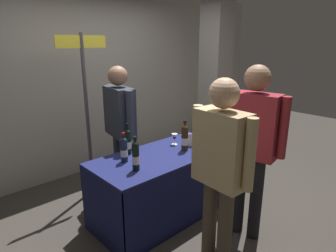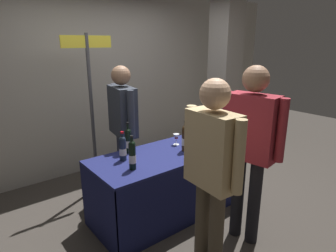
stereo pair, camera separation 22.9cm
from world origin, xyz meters
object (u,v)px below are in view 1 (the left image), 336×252
Objects in this scene: featured_wine_bottle at (185,137)px; tasting_table at (168,171)px; taster_foreground_right at (220,163)px; booth_signpost at (86,98)px; concrete_pillar at (215,72)px; display_bottle_0 at (124,149)px; wine_glass_near_vendor at (175,137)px; vendor_presenter at (120,121)px; flower_vase at (197,131)px.

tasting_table is at bearing 155.96° from featured_wine_bottle.
featured_wine_bottle is at bearing -26.27° from taster_foreground_right.
concrete_pillar is at bearing -5.65° from booth_signpost.
taster_foreground_right is (-2.12, -1.75, -0.43)m from concrete_pillar.
taster_foreground_right is at bearing -79.90° from display_bottle_0.
wine_glass_near_vendor is 1.21m from taster_foreground_right.
booth_signpost is (-0.09, 1.97, 0.24)m from taster_foreground_right.
wine_glass_near_vendor reaches higher than tasting_table.
vendor_presenter is (-1.99, -0.17, -0.43)m from concrete_pillar.
concrete_pillar is 2.19m from tasting_table.
featured_wine_bottle is 1.13× the size of display_bottle_0.
display_bottle_0 is 0.19× the size of vendor_presenter.
display_bottle_0 is 1.07m from taster_foreground_right.
concrete_pillar is at bearing 23.32° from wine_glass_near_vendor.
booth_signpost is at bearing 117.27° from featured_wine_bottle.
wine_glass_near_vendor is (-1.58, -0.68, -0.59)m from concrete_pillar.
featured_wine_bottle is (0.18, -0.08, 0.37)m from tasting_table.
taster_foreground_right is at bearing -130.40° from flower_vase.
concrete_pillar is 1.66× the size of tasting_table.
tasting_table is at bearing -12.82° from display_bottle_0.
booth_signpost is at bearing 124.77° from wine_glass_near_vendor.
concrete_pillar is 1.74× the size of vendor_presenter.
vendor_presenter is (-0.18, 0.65, 0.48)m from tasting_table.
wine_glass_near_vendor is at bearing -156.68° from concrete_pillar.
taster_foreground_right reaches higher than flower_vase.
booth_signpost is (-0.57, 1.11, 0.35)m from featured_wine_bottle.
concrete_pillar is 1.42× the size of booth_signpost.
taster_foreground_right reaches higher than featured_wine_bottle.
display_bottle_0 is (-2.31, -0.70, -0.56)m from concrete_pillar.
concrete_pillar is 8.25× the size of featured_wine_bottle.
tasting_table is 5.60× the size of display_bottle_0.
taster_foreground_right is 0.83× the size of booth_signpost.
vendor_presenter is 0.51m from booth_signpost.
taster_foreground_right is (-0.54, -1.07, 0.17)m from wine_glass_near_vendor.
concrete_pillar is at bearing 105.07° from vendor_presenter.
featured_wine_bottle reaches higher than tasting_table.
concrete_pillar is at bearing 24.26° from tasting_table.
wine_glass_near_vendor is at bearing -23.28° from taster_foreground_right.
concrete_pillar is 1.94m from featured_wine_bottle.
display_bottle_0 is 1.02m from flower_vase.
booth_signpost reaches higher than flower_vase.
tasting_table is 0.63m from flower_vase.
flower_vase is 1.40m from booth_signpost.
featured_wine_bottle is 0.84× the size of flower_vase.
concrete_pillar is 1.61m from flower_vase.
display_bottle_0 is at bearing -178.29° from wine_glass_near_vendor.
concrete_pillar is 9.31× the size of display_bottle_0.
featured_wine_bottle is 2.64× the size of wine_glass_near_vendor.
booth_signpost is (-0.63, 0.90, 0.41)m from wine_glass_near_vendor.
featured_wine_bottle is at bearing -159.83° from flower_vase.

